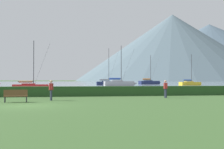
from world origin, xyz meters
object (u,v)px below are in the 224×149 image
Objects in this scene: sailboat_slip_1 at (149,82)px; park_bench_near_path at (16,95)px; sailboat_slip_2 at (31,87)px; sailboat_slip_6 at (119,83)px; person_standing_walker at (166,87)px; sailboat_slip_9 at (107,83)px; person_seated_viewer at (51,88)px; sailboat_slip_0 at (190,83)px.

park_bench_near_path is (-35.23, -83.34, -0.19)m from sailboat_slip_1.
sailboat_slip_6 is (20.23, 27.91, 0.21)m from sailboat_slip_2.
person_standing_walker is at bearing -97.53° from sailboat_slip_6.
park_bench_near_path is (-18.70, -56.00, -0.22)m from sailboat_slip_6.
sailboat_slip_6 is at bearing 66.80° from park_bench_near_path.
sailboat_slip_9 reaches higher than sailboat_slip_1.
sailboat_slip_9 is 70.91m from person_seated_viewer.
sailboat_slip_2 reaches higher than person_standing_walker.
sailboat_slip_6 reaches higher than person_seated_viewer.
sailboat_slip_9 is at bearing 145.10° from sailboat_slip_0.
sailboat_slip_1 is at bearing 57.06° from sailboat_slip_2.
sailboat_slip_0 is at bearing -24.14° from sailboat_slip_9.
sailboat_slip_0 reaches higher than person_seated_viewer.
sailboat_slip_6 reaches higher than person_standing_walker.
sailboat_slip_2 is at bearing 83.12° from person_seated_viewer.
person_seated_viewer is at bearing 174.48° from person_standing_walker.
sailboat_slip_9 is at bearing -155.53° from sailboat_slip_1.
person_standing_walker is (12.90, 3.42, 0.44)m from park_bench_near_path.
sailboat_slip_1 is 6.08× the size of park_bench_near_path.
sailboat_slip_9 is (19.31, 42.84, 0.11)m from sailboat_slip_2.
sailboat_slip_1 is 82.99m from person_standing_walker.
sailboat_slip_2 is at bearing -134.60° from sailboat_slip_1.
person_seated_viewer is at bearing -131.36° from sailboat_slip_0.
park_bench_near_path is (-17.78, -70.93, -0.12)m from sailboat_slip_9.
person_standing_walker is at bearing -91.51° from sailboat_slip_9.
sailboat_slip_9 is at bearing 70.81° from person_standing_walker.
sailboat_slip_6 is at bearing 54.76° from sailboat_slip_2.
sailboat_slip_2 is at bearing 105.27° from person_standing_walker.
sailboat_slip_6 is (-16.53, -27.35, 0.03)m from sailboat_slip_1.
sailboat_slip_0 is at bearing -88.69° from sailboat_slip_1.
sailboat_slip_0 is 69.14m from person_seated_viewer.
sailboat_slip_0 is 52.41m from sailboat_slip_2.
sailboat_slip_9 is (-0.92, 14.93, -0.09)m from sailboat_slip_6.
sailboat_slip_6 reaches higher than sailboat_slip_0.
park_bench_near_path is at bearing -86.19° from sailboat_slip_2.
sailboat_slip_9 reaches higher than park_bench_near_path.
sailboat_slip_6 is 59.04m from park_bench_near_path.
person_seated_viewer is at bearing 28.73° from park_bench_near_path.
sailboat_slip_1 is at bearing 57.61° from sailboat_slip_6.
sailboat_slip_9 is 73.12m from park_bench_near_path.
sailboat_slip_2 is 0.70× the size of sailboat_slip_9.
person_seated_viewer is (-37.88, -57.84, 0.37)m from sailboat_slip_0.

